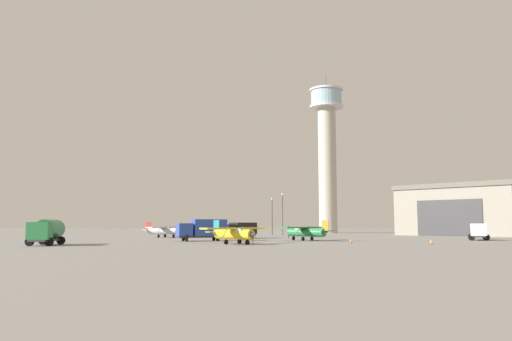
% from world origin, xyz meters
% --- Properties ---
extents(ground_plane, '(400.00, 400.00, 0.00)m').
position_xyz_m(ground_plane, '(0.00, 0.00, 0.00)').
color(ground_plane, gray).
extents(control_tower, '(9.58, 9.58, 45.17)m').
position_xyz_m(control_tower, '(15.26, 76.76, 24.54)').
color(control_tower, '#B2AD9E').
rests_on(control_tower, ground_plane).
extents(hangar, '(35.11, 35.07, 10.93)m').
position_xyz_m(hangar, '(43.66, 48.27, 5.48)').
color(hangar, gray).
rests_on(hangar, ground_plane).
extents(airplane_green, '(8.06, 8.72, 3.02)m').
position_xyz_m(airplane_green, '(4.49, 10.89, 1.41)').
color(airplane_green, '#287A42').
rests_on(airplane_green, ground_plane).
extents(airplane_yellow, '(8.10, 8.27, 2.99)m').
position_xyz_m(airplane_yellow, '(-5.52, -2.31, 1.40)').
color(airplane_yellow, gold).
rests_on(airplane_yellow, ground_plane).
extents(airplane_silver, '(7.58, 9.59, 2.88)m').
position_xyz_m(airplane_silver, '(-20.81, 27.28, 1.35)').
color(airplane_silver, '#B7BABF').
rests_on(airplane_silver, ground_plane).
extents(truck_flatbed_white, '(4.43, 6.62, 2.55)m').
position_xyz_m(truck_flatbed_white, '(30.78, 13.18, 1.24)').
color(truck_flatbed_white, '#38383D').
rests_on(truck_flatbed_white, ground_plane).
extents(truck_box_black, '(6.35, 6.51, 2.73)m').
position_xyz_m(truck_box_black, '(-6.39, 22.35, 1.55)').
color(truck_box_black, '#38383D').
rests_on(truck_box_black, ground_plane).
extents(truck_box_blue, '(7.50, 4.92, 3.16)m').
position_xyz_m(truck_box_blue, '(-10.86, 9.16, 1.75)').
color(truck_box_blue, '#38383D').
rests_on(truck_box_blue, ground_plane).
extents(truck_fuel_tanker_green, '(3.50, 6.27, 3.03)m').
position_xyz_m(truck_fuel_tanker_green, '(-27.26, -5.95, 1.69)').
color(truck_fuel_tanker_green, '#38383D').
rests_on(truck_fuel_tanker_green, ground_plane).
extents(light_post_east, '(0.44, 0.44, 9.30)m').
position_xyz_m(light_post_east, '(1.75, 47.07, 5.49)').
color(light_post_east, '#38383D').
rests_on(light_post_east, ground_plane).
extents(light_post_north, '(0.44, 0.44, 8.28)m').
position_xyz_m(light_post_north, '(-0.59, 46.98, 4.96)').
color(light_post_north, '#38383D').
rests_on(light_post_north, ground_plane).
extents(traffic_cone_near_left, '(0.36, 0.36, 0.65)m').
position_xyz_m(traffic_cone_near_left, '(9.62, 2.07, 0.32)').
color(traffic_cone_near_left, black).
rests_on(traffic_cone_near_left, ground_plane).
extents(traffic_cone_near_right, '(0.36, 0.36, 0.61)m').
position_xyz_m(traffic_cone_near_right, '(18.86, -1.70, 0.30)').
color(traffic_cone_near_right, black).
rests_on(traffic_cone_near_right, ground_plane).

